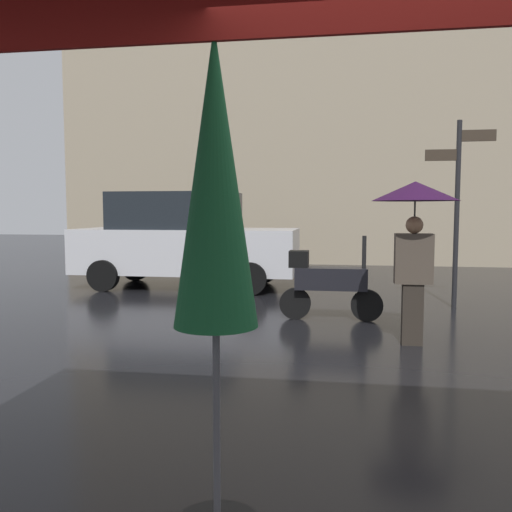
{
  "coord_description": "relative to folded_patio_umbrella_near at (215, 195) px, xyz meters",
  "views": [
    {
      "loc": [
        -0.65,
        -2.64,
        1.59
      ],
      "look_at": [
        -1.74,
        4.22,
        0.99
      ],
      "focal_mm": 37.09,
      "sensor_mm": 36.0,
      "label": 1
    }
  ],
  "objects": [
    {
      "name": "parked_scooter",
      "position": [
        0.41,
        5.26,
        -1.1
      ],
      "size": [
        1.5,
        0.32,
        1.23
      ],
      "rotation": [
        0.0,
        0.0,
        0.03
      ],
      "color": "black",
      "rests_on": "ground"
    },
    {
      "name": "pedestrian_with_umbrella",
      "position": [
        1.44,
        3.98,
        -0.11
      ],
      "size": [
        1.0,
        1.0,
        1.93
      ],
      "rotation": [
        0.0,
        0.0,
        3.4
      ],
      "color": "#2A241E",
      "rests_on": "ground"
    },
    {
      "name": "street_signpost",
      "position": [
        2.45,
        6.59,
        0.18
      ],
      "size": [
        1.08,
        0.08,
        3.04
      ],
      "color": "black",
      "rests_on": "ground"
    },
    {
      "name": "folded_patio_umbrella_near",
      "position": [
        0.0,
        0.0,
        0.0
      ],
      "size": [
        0.45,
        0.45,
        2.44
      ],
      "color": "black",
      "rests_on": "ground"
    },
    {
      "name": "parked_car_left",
      "position": [
        -2.62,
        8.17,
        -0.67
      ],
      "size": [
        4.54,
        1.86,
        1.97
      ],
      "rotation": [
        0.0,
        0.0,
        3.2
      ],
      "color": "silver",
      "rests_on": "ground"
    },
    {
      "name": "building_block",
      "position": [
        1.22,
        14.74,
        5.9
      ],
      "size": [
        18.48,
        2.97,
        15.13
      ],
      "primitive_type": "cube",
      "color": "gray",
      "rests_on": "ground"
    }
  ]
}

